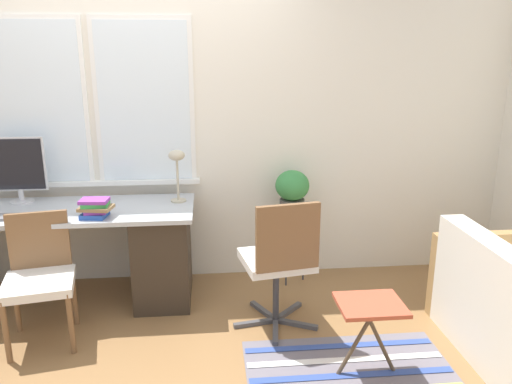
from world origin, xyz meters
name	(u,v)px	position (x,y,z in m)	size (l,w,h in m)	color
ground_plane	(140,320)	(0.00, 0.00, 0.00)	(14.00, 14.00, 0.00)	olive
wall_back_with_window	(139,115)	(-0.02, 0.76, 1.35)	(9.00, 0.12, 2.70)	white
desk	(50,253)	(-0.67, 0.34, 0.40)	(2.12, 0.68, 0.73)	#B2B7BC
monitor	(18,168)	(-0.89, 0.54, 1.00)	(0.40, 0.17, 0.50)	silver
keyboard	(7,217)	(-0.86, 0.16, 0.74)	(0.34, 0.13, 0.02)	slate
mouse	(46,214)	(-0.61, 0.18, 0.75)	(0.04, 0.07, 0.03)	slate
desk_lamp	(177,162)	(0.28, 0.46, 1.04)	(0.12, 0.12, 0.40)	#BCB299
book_stack	(95,208)	(-0.26, 0.13, 0.80)	(0.24, 0.19, 0.13)	#2851B2
desk_chair_wooden	(39,275)	(-0.59, -0.15, 0.45)	(0.49, 0.50, 0.82)	brown
office_chair_swivel	(280,260)	(0.97, -0.18, 0.50)	(0.58, 0.58, 0.93)	#47474C
plant_stand	(292,223)	(1.17, 0.54, 0.50)	(0.25, 0.25, 0.57)	#333338
potted_plant	(292,190)	(1.17, 0.54, 0.77)	(0.27, 0.27, 0.36)	#514C47
floor_rug_striped	(349,368)	(1.32, -0.68, 0.00)	(1.23, 0.68, 0.01)	slate
folding_stool	(370,311)	(1.41, -0.74, 0.41)	(0.37, 0.31, 0.46)	#B24C33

